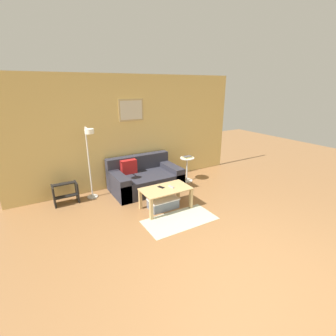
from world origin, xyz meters
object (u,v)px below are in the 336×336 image
cell_phone (161,187)px  storage_bin (163,203)px  couch (144,179)px  coffee_table (166,192)px  side_table (187,167)px  book_stack (187,157)px  step_stool (66,193)px  floor_lamp (90,154)px  remote_control (171,187)px

cell_phone → storage_bin: bearing=-100.4°
couch → coffee_table: size_ratio=1.63×
side_table → book_stack: size_ratio=2.80×
side_table → couch: bearing=176.4°
book_stack → cell_phone: 1.55m
book_stack → step_stool: 2.88m
floor_lamp → cell_phone: (1.07, -0.98, -0.60)m
floor_lamp → remote_control: (1.24, -1.07, -0.59)m
book_stack → couch: bearing=176.7°
cell_phone → step_stool: bearing=124.7°
couch → storage_bin: couch is taller
floor_lamp → book_stack: bearing=-1.8°
side_table → cell_phone: size_ratio=4.37×
coffee_table → storage_bin: size_ratio=1.63×
coffee_table → book_stack: (1.19, 1.00, 0.28)m
remote_control → cell_phone: bearing=146.2°
step_stool → couch: bearing=-5.6°
coffee_table → floor_lamp: size_ratio=0.62×
remote_control → step_stool: remote_control is taller
coffee_table → book_stack: 1.58m
storage_bin → remote_control: bearing=-10.4°
storage_bin → floor_lamp: bearing=136.1°
storage_bin → side_table: (1.23, 0.96, 0.26)m
book_stack → cell_phone: (-1.25, -0.90, -0.20)m
couch → side_table: couch is taller
cell_phone → couch: bearing=64.3°
cell_phone → remote_control: bearing=-47.2°
coffee_table → cell_phone: (-0.05, 0.09, 0.08)m
coffee_table → storage_bin: (-0.04, 0.03, -0.24)m
floor_lamp → book_stack: size_ratio=7.04×
step_stool → storage_bin: bearing=-36.6°
storage_bin → floor_lamp: size_ratio=0.38×
remote_control → storage_bin: bearing=163.1°
floor_lamp → side_table: bearing=-1.9°
floor_lamp → couch: bearing=-0.3°
step_stool → book_stack: bearing=-4.7°
floor_lamp → step_stool: bearing=163.3°
side_table → book_stack: book_stack is taller
floor_lamp → remote_control: floor_lamp is taller
couch → cell_phone: couch is taller
storage_bin → cell_phone: cell_phone is taller
storage_bin → floor_lamp: 1.76m
cell_phone → step_stool: (-1.60, 1.14, -0.20)m
coffee_table → step_stool: bearing=143.4°
remote_control → couch: bearing=87.6°
couch → step_stool: size_ratio=3.24×
couch → cell_phone: bearing=-95.8°
floor_lamp → book_stack: floor_lamp is taller
couch → book_stack: 1.21m
book_stack → cell_phone: size_ratio=1.56×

